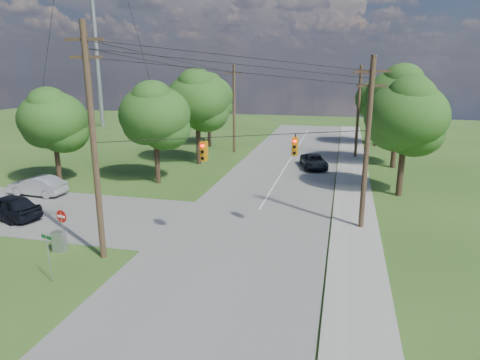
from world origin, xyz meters
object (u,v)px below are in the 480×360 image
(pole_ne, at_px, (367,143))
(car_cross_silver, at_px, (37,186))
(do_not_enter_sign, at_px, (62,220))
(pole_sw, at_px, (93,142))
(pole_north_w, at_px, (234,108))
(control_cabinet, at_px, (59,241))
(pole_north_e, at_px, (358,111))
(car_cross_dark, at_px, (9,206))
(car_main_north, at_px, (314,161))

(pole_ne, distance_m, car_cross_silver, 25.04)
(pole_ne, xyz_separation_m, do_not_enter_sign, (-16.30, -7.00, -3.84))
(pole_sw, bearing_deg, pole_north_w, 90.77)
(pole_ne, relative_size, car_cross_silver, 2.27)
(pole_sw, distance_m, control_cabinet, 6.26)
(pole_north_e, height_order, control_cabinet, pole_north_e)
(pole_north_w, bearing_deg, pole_north_e, 0.00)
(control_cabinet, bearing_deg, pole_sw, -5.70)
(pole_ne, bearing_deg, car_cross_dark, -170.61)
(pole_ne, height_order, pole_north_e, pole_ne)
(control_cabinet, bearing_deg, pole_ne, 21.02)
(car_cross_silver, distance_m, car_main_north, 25.07)
(pole_north_e, bearing_deg, car_cross_silver, -139.88)
(pole_north_w, height_order, do_not_enter_sign, pole_north_w)
(control_cabinet, bearing_deg, pole_north_e, 57.38)
(car_cross_silver, bearing_deg, pole_sw, 54.04)
(pole_ne, height_order, car_cross_silver, pole_ne)
(pole_north_w, xyz_separation_m, do_not_enter_sign, (-2.40, -29.00, -3.50))
(pole_north_e, xyz_separation_m, car_main_north, (-4.10, -6.21, -4.43))
(pole_ne, relative_size, car_main_north, 2.18)
(pole_north_e, xyz_separation_m, pole_north_w, (-13.90, 0.00, 0.00))
(car_cross_silver, xyz_separation_m, do_not_enter_sign, (8.26, -8.30, 0.83))
(pole_sw, bearing_deg, pole_north_e, 65.48)
(pole_north_e, height_order, car_main_north, pole_north_e)
(pole_sw, bearing_deg, car_main_north, 68.10)
(pole_sw, height_order, pole_north_e, pole_sw)
(pole_north_e, bearing_deg, car_cross_dark, -131.46)
(control_cabinet, bearing_deg, pole_north_w, 81.68)
(pole_north_e, xyz_separation_m, car_cross_dark, (-22.76, -25.76, -4.27))
(car_main_north, bearing_deg, pole_north_w, 133.21)
(pole_ne, xyz_separation_m, pole_north_e, (-0.00, 22.00, -0.34))
(pole_north_e, bearing_deg, control_cabinet, -118.80)
(car_cross_dark, distance_m, car_main_north, 27.03)
(pole_north_e, distance_m, do_not_enter_sign, 33.45)
(car_cross_silver, relative_size, do_not_enter_sign, 2.08)
(pole_sw, height_order, car_cross_dark, pole_sw)
(pole_sw, height_order, car_cross_silver, pole_sw)
(car_cross_dark, height_order, control_cabinet, car_cross_dark)
(car_cross_dark, bearing_deg, pole_north_w, 174.90)
(pole_north_w, height_order, car_cross_dark, pole_north_w)
(pole_sw, distance_m, car_cross_silver, 15.20)
(pole_north_e, relative_size, pole_north_w, 1.00)
(pole_north_e, relative_size, do_not_enter_sign, 4.50)
(pole_north_e, distance_m, car_cross_silver, 32.41)
(pole_north_w, bearing_deg, pole_sw, -89.23)
(car_main_north, bearing_deg, do_not_enter_sign, -132.58)
(pole_ne, xyz_separation_m, control_cabinet, (-16.22, -7.51, -4.88))
(pole_sw, bearing_deg, control_cabinet, 178.13)
(pole_north_w, distance_m, do_not_enter_sign, 29.31)
(pole_north_w, height_order, control_cabinet, pole_north_w)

